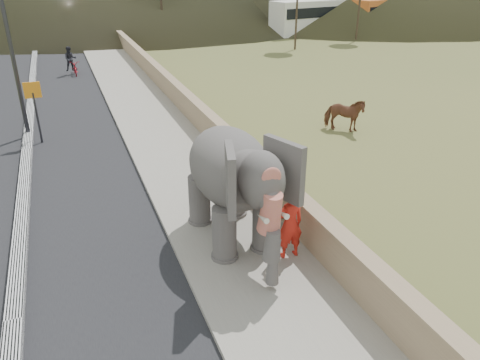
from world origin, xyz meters
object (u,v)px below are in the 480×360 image
lamppost (13,9)px  cow (344,115)px  motorcyclist (73,64)px  elephant_and_man (231,183)px

lamppost → cow: lamppost is taller
cow → motorcyclist: 18.06m
elephant_and_man → motorcyclist: bearing=97.0°
cow → motorcyclist: (-9.83, 15.15, -0.04)m
motorcyclist → lamppost: bearing=-100.6°
cow → elephant_and_man: size_ratio=0.41×
cow → motorcyclist: bearing=74.7°
motorcyclist → elephant_and_man: bearing=-83.0°
cow → motorcyclist: size_ratio=0.97×
lamppost → elephant_and_man: (4.71, -10.13, -3.28)m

